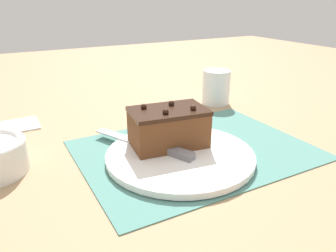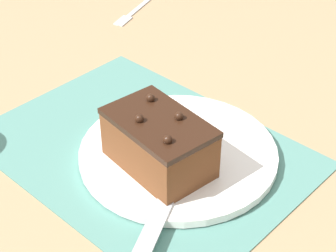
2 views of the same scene
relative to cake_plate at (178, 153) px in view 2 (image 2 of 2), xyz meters
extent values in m
plane|color=#9E7F5B|center=(-0.05, -0.02, -0.01)|extent=(3.00, 3.00, 0.00)
cube|color=slate|center=(-0.05, -0.02, -0.01)|extent=(0.46, 0.34, 0.00)
cylinder|color=white|center=(0.00, 0.00, 0.00)|extent=(0.29, 0.29, 0.01)
cube|color=brown|center=(0.00, -0.04, 0.04)|extent=(0.16, 0.11, 0.07)
cube|color=black|center=(0.00, -0.04, 0.08)|extent=(0.16, 0.11, 0.01)
sphere|color=black|center=(-0.04, -0.02, 0.09)|extent=(0.01, 0.01, 0.01)
sphere|color=black|center=(-0.01, -0.06, 0.09)|extent=(0.01, 0.01, 0.01)
sphere|color=black|center=(0.02, -0.02, 0.09)|extent=(0.01, 0.01, 0.01)
sphere|color=black|center=(0.04, -0.07, 0.09)|extent=(0.01, 0.01, 0.01)
cube|color=slate|center=(0.01, 0.01, 0.01)|extent=(0.05, 0.08, 0.01)
cube|color=#B7BABF|center=(0.07, -0.10, 0.01)|extent=(0.09, 0.16, 0.00)
cube|color=#B7BABF|center=(-0.41, 0.33, -0.01)|extent=(0.04, 0.10, 0.01)
cube|color=#B7BABF|center=(-0.39, 0.25, -0.01)|extent=(0.03, 0.05, 0.01)
camera|label=1|loc=(0.29, 0.48, 0.29)|focal=35.00mm
camera|label=2|loc=(0.42, -0.47, 0.51)|focal=60.00mm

